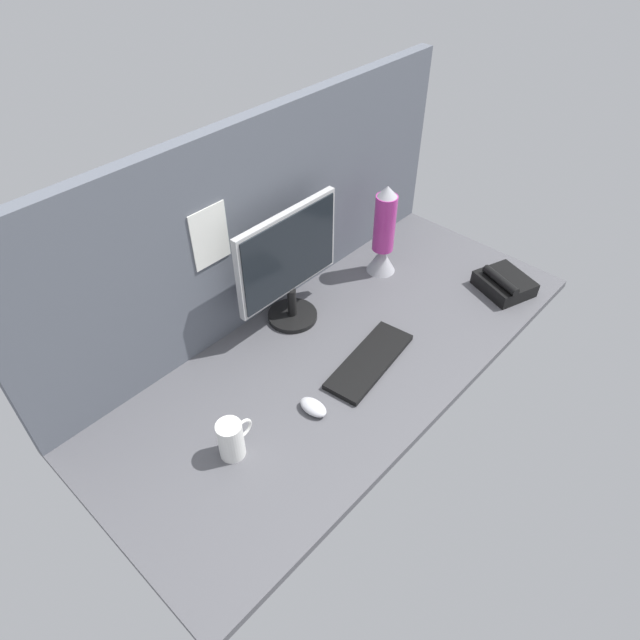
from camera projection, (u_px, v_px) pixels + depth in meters
The scene contains 8 objects.
ground_plane at pixel (341, 354), 192.04cm from camera, with size 180.00×80.00×3.00cm, color #515156.
cubicle_wall_back at pixel (259, 221), 185.54cm from camera, with size 180.00×5.50×72.38cm.
monitor at pixel (289, 263), 187.82cm from camera, with size 43.81×18.00×43.93cm.
keyboard at pixel (369, 361), 186.19cm from camera, with size 37.00×13.00×2.00cm, color black.
mouse at pixel (313, 407), 170.79cm from camera, with size 5.60×9.60×3.40cm, color silver.
mug_ceramic_white at pixel (232, 439), 156.29cm from camera, with size 11.54×7.42×12.85cm.
lava_lamp at pixel (383, 237), 214.74cm from camera, with size 11.49×11.49×37.61cm.
desk_phone at pixel (504, 283), 213.60cm from camera, with size 22.37×23.58×8.80cm.
Camera 1 is at (-103.59, -85.79, 136.27)cm, focal length 31.25 mm.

